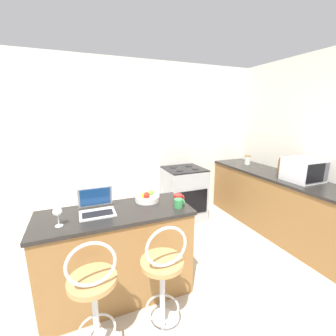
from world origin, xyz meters
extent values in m
cube|color=silver|center=(0.00, 2.58, 1.30)|extent=(12.00, 0.06, 2.60)
cube|color=olive|center=(-0.51, 0.95, 0.43)|extent=(1.38, 0.55, 0.86)
cube|color=black|center=(-0.51, 0.95, 0.88)|extent=(1.41, 0.58, 0.03)
cube|color=olive|center=(1.98, 1.02, 0.43)|extent=(0.62, 3.05, 0.86)
cube|color=black|center=(1.98, 1.02, 0.88)|extent=(0.65, 3.08, 0.03)
cylinder|color=silver|center=(-0.76, 0.40, 0.33)|extent=(0.04, 0.04, 0.64)
torus|color=silver|center=(-0.76, 0.40, 0.23)|extent=(0.28, 0.28, 0.02)
cylinder|color=#B7844C|center=(-0.76, 0.40, 0.66)|extent=(0.34, 0.34, 0.04)
torus|color=silver|center=(-0.76, 0.31, 0.85)|extent=(0.32, 0.02, 0.32)
cylinder|color=silver|center=(-0.25, 0.40, 0.01)|extent=(0.40, 0.40, 0.02)
cylinder|color=silver|center=(-0.25, 0.40, 0.33)|extent=(0.04, 0.04, 0.64)
torus|color=silver|center=(-0.25, 0.40, 0.23)|extent=(0.28, 0.28, 0.02)
cylinder|color=#B7844C|center=(-0.25, 0.40, 0.66)|extent=(0.34, 0.34, 0.04)
torus|color=silver|center=(-0.25, 0.31, 0.85)|extent=(0.32, 0.02, 0.32)
cube|color=#B7BABF|center=(-0.66, 0.95, 0.90)|extent=(0.31, 0.23, 0.01)
cube|color=black|center=(-0.66, 0.93, 0.91)|extent=(0.26, 0.13, 0.00)
cube|color=#B7BABF|center=(-0.66, 1.07, 1.02)|extent=(0.31, 0.07, 0.21)
cube|color=#19478C|center=(-0.66, 1.07, 1.02)|extent=(0.27, 0.06, 0.18)
cube|color=silver|center=(2.01, 0.99, 1.05)|extent=(0.45, 0.38, 0.31)
cube|color=black|center=(1.97, 0.79, 1.05)|extent=(0.31, 0.01, 0.24)
cube|color=#4C4C51|center=(2.17, 0.79, 1.05)|extent=(0.09, 0.01, 0.24)
cube|color=#9EA3A8|center=(0.84, 2.23, 0.44)|extent=(0.63, 0.60, 0.88)
cube|color=black|center=(0.84, 1.92, 0.40)|extent=(0.54, 0.01, 0.40)
cube|color=black|center=(0.84, 2.23, 0.89)|extent=(0.63, 0.60, 0.02)
cylinder|color=black|center=(0.70, 2.11, 0.90)|extent=(0.11, 0.11, 0.01)
cylinder|color=black|center=(0.98, 2.11, 0.90)|extent=(0.11, 0.11, 0.01)
cylinder|color=black|center=(0.70, 2.35, 0.90)|extent=(0.11, 0.11, 0.01)
cylinder|color=black|center=(0.98, 2.35, 0.90)|extent=(0.11, 0.11, 0.01)
cylinder|color=silver|center=(-0.97, 0.83, 0.90)|extent=(0.06, 0.06, 0.00)
cylinder|color=silver|center=(-0.97, 0.83, 0.95)|extent=(0.01, 0.01, 0.09)
sphere|color=silver|center=(-0.97, 0.83, 1.02)|extent=(0.07, 0.07, 0.07)
cylinder|color=silver|center=(2.01, 2.06, 0.97)|extent=(0.09, 0.09, 0.15)
cylinder|color=olive|center=(2.01, 2.06, 1.06)|extent=(0.10, 0.10, 0.02)
cylinder|color=#338447|center=(0.07, 0.81, 0.94)|extent=(0.08, 0.08, 0.09)
torus|color=#338447|center=(0.13, 0.81, 0.94)|extent=(0.01, 0.06, 0.06)
cylinder|color=silver|center=(-0.15, 1.09, 0.93)|extent=(0.25, 0.25, 0.05)
sphere|color=red|center=(-0.17, 1.04, 0.97)|extent=(0.07, 0.07, 0.07)
sphere|color=orange|center=(-0.19, 1.06, 0.97)|extent=(0.06, 0.06, 0.06)
sphere|color=#66B233|center=(-0.10, 1.11, 0.97)|extent=(0.06, 0.06, 0.06)
cylinder|color=red|center=(0.11, 0.90, 0.95)|extent=(0.09, 0.09, 0.09)
torus|color=red|center=(0.17, 0.90, 0.95)|extent=(0.01, 0.06, 0.06)
cylinder|color=brown|center=(2.10, 1.45, 1.00)|extent=(0.05, 0.05, 0.20)
sphere|color=brown|center=(2.10, 1.45, 1.11)|extent=(0.04, 0.04, 0.04)
camera|label=1|loc=(-0.78, -1.03, 1.78)|focal=24.00mm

